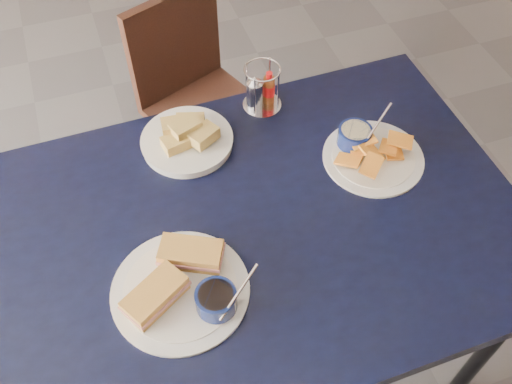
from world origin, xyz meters
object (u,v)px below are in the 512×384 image
object	(u,v)px
bread_basket	(187,138)
condiment_caddy	(260,91)
chair_far	(199,84)
dining_table	(250,239)
sandwich_plate	(184,285)
plantain_plate	(367,149)

from	to	relation	value
bread_basket	condiment_caddy	bearing A→B (deg)	18.18
condiment_caddy	chair_far	bearing A→B (deg)	98.57
dining_table	bread_basket	xyz separation A→B (m)	(-0.07, 0.31, 0.08)
chair_far	dining_table	bearing A→B (deg)	-96.06
dining_table	condiment_caddy	distance (m)	0.43
dining_table	sandwich_plate	xyz separation A→B (m)	(-0.19, -0.12, 0.08)
condiment_caddy	plantain_plate	bearing A→B (deg)	-52.79
sandwich_plate	bread_basket	xyz separation A→B (m)	(0.12, 0.42, 0.00)
bread_basket	dining_table	bearing A→B (deg)	-76.73
sandwich_plate	bread_basket	distance (m)	0.44
dining_table	condiment_caddy	bearing A→B (deg)	66.98
plantain_plate	dining_table	bearing A→B (deg)	-162.51
dining_table	condiment_caddy	size ratio (longest dim) A/B	9.89
dining_table	chair_far	distance (m)	0.89
chair_far	plantain_plate	world-z (taller)	plantain_plate
condiment_caddy	sandwich_plate	bearing A→B (deg)	-125.45
dining_table	condiment_caddy	xyz separation A→B (m)	(0.16, 0.38, 0.11)
dining_table	sandwich_plate	size ratio (longest dim) A/B	4.22
sandwich_plate	chair_far	bearing A→B (deg)	73.77
dining_table	bread_basket	bearing A→B (deg)	103.27
dining_table	plantain_plate	bearing A→B (deg)	17.49
condiment_caddy	bread_basket	bearing A→B (deg)	-161.82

